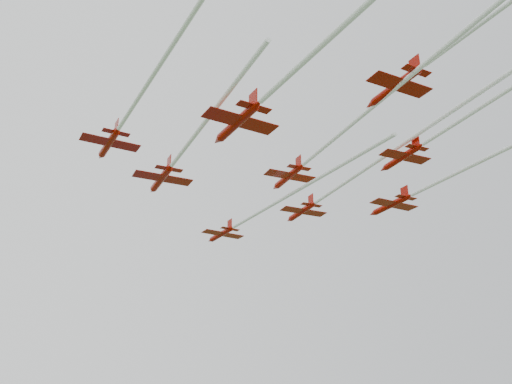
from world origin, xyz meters
name	(u,v)px	position (x,y,z in m)	size (l,w,h in m)	color
jet_lead	(256,214)	(3.18, -0.51, 52.07)	(8.69, 54.01, 2.48)	#9C0A00
jet_row2_left	(179,156)	(-14.94, -10.84, 55.15)	(9.71, 47.29, 2.91)	#9C0A00
jet_row2_right	(352,178)	(13.87, -15.24, 55.36)	(8.97, 66.64, 2.68)	#9C0A00
jet_row3_left	(139,97)	(-25.42, -27.53, 53.57)	(8.18, 55.22, 2.44)	#9C0A00
jet_row3_mid	(327,145)	(2.92, -24.64, 54.78)	(8.65, 52.83, 2.58)	#9C0A00
jet_row3_right	(429,186)	(25.16, -20.83, 53.78)	(9.00, 46.25, 2.69)	#9C0A00
jet_row4_left	(292,73)	(-11.77, -40.39, 53.11)	(9.97, 56.75, 2.95)	#9C0A00
jet_row4_right	(491,101)	(13.50, -44.92, 53.76)	(7.85, 62.54, 2.35)	#9C0A00
jet_trail_solo	(502,7)	(2.77, -56.74, 55.01)	(8.35, 60.42, 2.50)	#9C0A00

